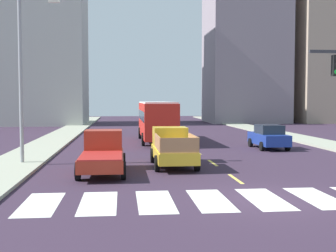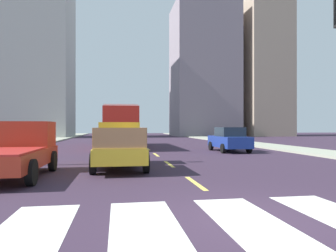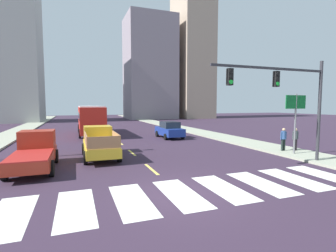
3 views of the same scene
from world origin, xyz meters
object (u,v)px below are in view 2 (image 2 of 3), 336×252
object	(u,v)px
city_bus	(120,124)
sedan_near_left	(229,139)
pickup_dark	(18,150)
pickup_stakebed	(119,145)

from	to	relation	value
city_bus	sedan_near_left	size ratio (longest dim) A/B	2.45
pickup_dark	sedan_near_left	bearing A→B (deg)	36.93
pickup_dark	city_bus	bearing A→B (deg)	73.68
city_bus	sedan_near_left	bearing A→B (deg)	-37.39
pickup_dark	sedan_near_left	world-z (taller)	pickup_dark
pickup_dark	sedan_near_left	xyz separation A→B (m)	(11.30, 9.24, -0.06)
sedan_near_left	city_bus	bearing A→B (deg)	140.16
pickup_stakebed	city_bus	distance (m)	13.22
pickup_stakebed	pickup_dark	world-z (taller)	same
city_bus	pickup_stakebed	bearing A→B (deg)	-90.23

